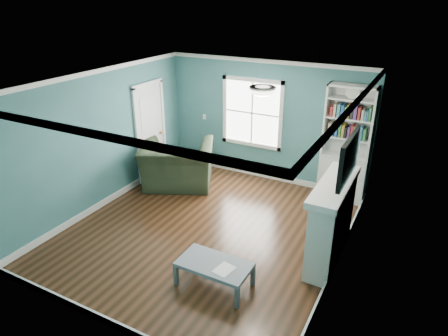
% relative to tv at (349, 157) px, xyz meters
% --- Properties ---
extents(floor, '(5.00, 5.00, 0.00)m').
position_rel_tv_xyz_m(floor, '(-2.20, -0.20, -1.72)').
color(floor, black).
rests_on(floor, ground).
extents(room_walls, '(5.00, 5.00, 5.00)m').
position_rel_tv_xyz_m(room_walls, '(-2.20, -0.20, -0.14)').
color(room_walls, '#356565').
rests_on(room_walls, ground).
extents(trim, '(4.50, 5.00, 2.60)m').
position_rel_tv_xyz_m(trim, '(-2.20, -0.20, -0.49)').
color(trim, white).
rests_on(trim, ground).
extents(window, '(1.40, 0.06, 1.50)m').
position_rel_tv_xyz_m(window, '(-2.50, 2.29, -0.27)').
color(window, white).
rests_on(window, room_walls).
extents(bookshelf, '(0.90, 0.35, 2.31)m').
position_rel_tv_xyz_m(bookshelf, '(-0.43, 2.10, -0.80)').
color(bookshelf, silver).
rests_on(bookshelf, ground).
extents(fireplace, '(0.44, 1.58, 1.30)m').
position_rel_tv_xyz_m(fireplace, '(-0.12, 0.00, -1.09)').
color(fireplace, black).
rests_on(fireplace, ground).
extents(tv, '(0.06, 1.10, 0.65)m').
position_rel_tv_xyz_m(tv, '(0.00, 0.00, 0.00)').
color(tv, black).
rests_on(tv, fireplace).
extents(door, '(0.12, 0.98, 2.17)m').
position_rel_tv_xyz_m(door, '(-4.42, 1.20, -0.65)').
color(door, silver).
rests_on(door, ground).
extents(ceiling_fixture, '(0.38, 0.38, 0.15)m').
position_rel_tv_xyz_m(ceiling_fixture, '(-1.30, -0.10, 0.82)').
color(ceiling_fixture, white).
rests_on(ceiling_fixture, room_walls).
extents(light_switch, '(0.08, 0.01, 0.12)m').
position_rel_tv_xyz_m(light_switch, '(-3.70, 2.28, -0.52)').
color(light_switch, white).
rests_on(light_switch, room_walls).
extents(recliner, '(1.72, 1.48, 1.27)m').
position_rel_tv_xyz_m(recliner, '(-3.65, 1.05, -1.09)').
color(recliner, black).
rests_on(recliner, ground).
extents(coffee_table, '(1.02, 0.56, 0.37)m').
position_rel_tv_xyz_m(coffee_table, '(-1.39, -1.39, -1.40)').
color(coffee_table, '#474F56').
rests_on(coffee_table, ground).
extents(paper_sheet, '(0.27, 0.32, 0.00)m').
position_rel_tv_xyz_m(paper_sheet, '(-1.20, -1.46, -1.35)').
color(paper_sheet, white).
rests_on(paper_sheet, coffee_table).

